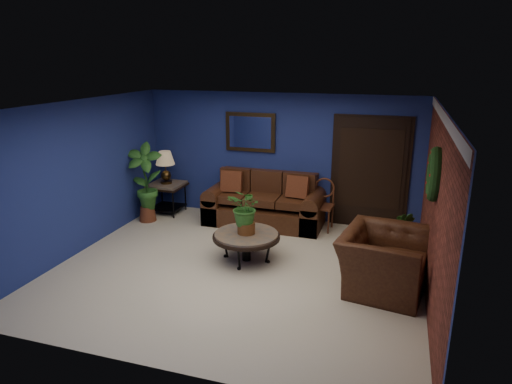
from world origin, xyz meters
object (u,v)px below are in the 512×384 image
(coffee_table, at_px, (246,237))
(end_table, at_px, (167,190))
(sofa, at_px, (265,206))
(side_chair, at_px, (323,201))
(armchair, at_px, (383,261))
(table_lamp, at_px, (165,163))

(coffee_table, distance_m, end_table, 2.90)
(sofa, xyz_separation_m, side_chair, (1.12, 0.04, 0.21))
(side_chair, height_order, armchair, side_chair)
(coffee_table, distance_m, side_chair, 2.02)
(sofa, distance_m, armchair, 3.11)
(end_table, xyz_separation_m, side_chair, (3.24, 0.07, 0.05))
(end_table, bearing_deg, side_chair, 1.26)
(coffee_table, distance_m, armchair, 2.15)
(side_chair, bearing_deg, armchair, -56.77)
(coffee_table, xyz_separation_m, armchair, (2.12, -0.30, 0.01))
(armchair, bearing_deg, coffee_table, 91.28)
(sofa, bearing_deg, armchair, -41.57)
(side_chair, bearing_deg, end_table, -175.39)
(coffee_table, bearing_deg, sofa, 96.53)
(sofa, relative_size, table_lamp, 3.49)
(sofa, distance_m, side_chair, 1.14)
(end_table, relative_size, armchair, 0.55)
(coffee_table, xyz_separation_m, table_lamp, (-2.33, 1.73, 0.66))
(table_lamp, bearing_deg, armchair, -24.49)
(coffee_table, relative_size, armchair, 0.84)
(coffee_table, bearing_deg, armchair, -8.08)
(armchair, bearing_deg, end_table, 74.86)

